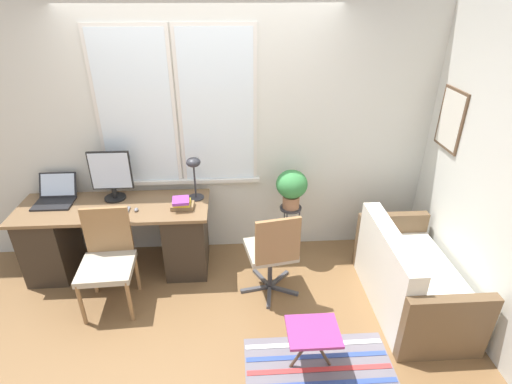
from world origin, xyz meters
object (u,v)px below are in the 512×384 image
(book_stack, at_px, (182,204))
(folding_stool, at_px, (313,334))
(desk_chair_wooden, at_px, (107,258))
(mouse, at_px, (136,210))
(desk_lamp, at_px, (194,168))
(keyboard, at_px, (108,211))
(office_chair_swivel, at_px, (273,251))
(monitor, at_px, (111,175))
(plant_stand, at_px, (290,215))
(potted_plant, at_px, (292,186))
(couch_loveseat, at_px, (409,280))
(laptop, at_px, (55,197))

(book_stack, height_order, folding_stool, book_stack)
(desk_chair_wooden, bearing_deg, mouse, 56.45)
(desk_lamp, bearing_deg, keyboard, -164.42)
(office_chair_swivel, bearing_deg, monitor, -32.80)
(plant_stand, bearing_deg, keyboard, -172.92)
(book_stack, bearing_deg, office_chair_swivel, -25.04)
(desk_chair_wooden, bearing_deg, monitor, 90.87)
(mouse, distance_m, office_chair_swivel, 1.34)
(mouse, distance_m, potted_plant, 1.52)
(couch_loveseat, bearing_deg, folding_stool, 122.20)
(book_stack, bearing_deg, desk_lamp, 59.31)
(desk_lamp, distance_m, plant_stand, 1.10)
(mouse, bearing_deg, desk_lamp, 22.46)
(potted_plant, bearing_deg, keyboard, -172.92)
(book_stack, relative_size, potted_plant, 0.53)
(mouse, distance_m, folding_stool, 1.95)
(keyboard, height_order, plant_stand, keyboard)
(monitor, distance_m, plant_stand, 1.82)
(monitor, bearing_deg, book_stack, -19.06)
(book_stack, distance_m, desk_chair_wooden, 0.82)
(mouse, relative_size, potted_plant, 0.14)
(desk_chair_wooden, bearing_deg, potted_plant, 16.14)
(laptop, bearing_deg, monitor, 3.12)
(book_stack, bearing_deg, keyboard, -177.62)
(mouse, distance_m, desk_chair_wooden, 0.51)
(office_chair_swivel, distance_m, couch_loveseat, 1.25)
(desk_chair_wooden, xyz_separation_m, office_chair_swivel, (1.48, 0.01, 0.01))
(laptop, xyz_separation_m, book_stack, (1.25, -0.21, -0.00))
(office_chair_swivel, distance_m, plant_stand, 0.63)
(monitor, bearing_deg, couch_loveseat, -17.12)
(laptop, relative_size, office_chair_swivel, 0.40)
(office_chair_swivel, relative_size, folding_stool, 2.35)
(book_stack, distance_m, potted_plant, 1.09)
(keyboard, height_order, book_stack, book_stack)
(book_stack, xyz_separation_m, potted_plant, (1.07, 0.19, 0.06))
(potted_plant, relative_size, folding_stool, 1.04)
(folding_stool, bearing_deg, keyboard, 145.30)
(potted_plant, bearing_deg, desk_chair_wooden, -161.20)
(book_stack, xyz_separation_m, plant_stand, (1.07, 0.19, -0.27))
(laptop, distance_m, desk_lamp, 1.39)
(desk_chair_wooden, relative_size, potted_plant, 2.23)
(desk_lamp, distance_m, potted_plant, 0.98)
(book_stack, height_order, potted_plant, potted_plant)
(office_chair_swivel, xyz_separation_m, plant_stand, (0.24, 0.58, 0.03))
(couch_loveseat, bearing_deg, office_chair_swivel, 79.88)
(book_stack, relative_size, couch_loveseat, 0.17)
(laptop, distance_m, couch_loveseat, 3.44)
(keyboard, height_order, potted_plant, potted_plant)
(couch_loveseat, bearing_deg, keyboard, 78.10)
(monitor, distance_m, mouse, 0.44)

